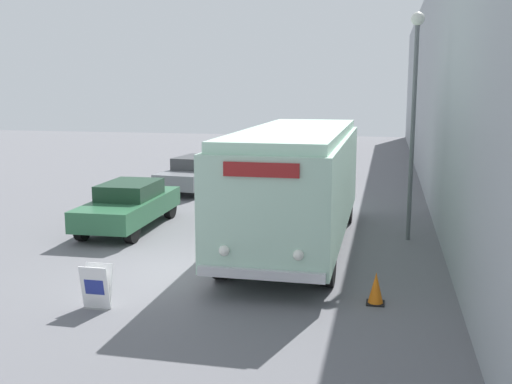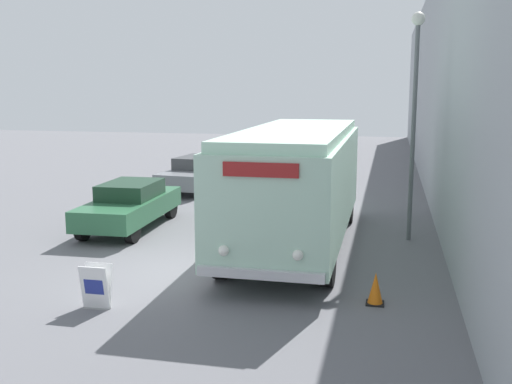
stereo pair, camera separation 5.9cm
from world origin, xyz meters
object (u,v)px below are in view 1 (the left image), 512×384
streetlamp (414,95)px  traffic_cone (376,288)px  parked_car_near (129,204)px  parked_car_mid (197,173)px  vintage_bus (296,180)px  sign_board (97,287)px

streetlamp → traffic_cone: bearing=-98.3°
parked_car_near → parked_car_mid: bearing=89.2°
vintage_bus → streetlamp: size_ratio=1.48×
vintage_bus → traffic_cone: size_ratio=14.13×
vintage_bus → traffic_cone: bearing=-61.1°
sign_board → streetlamp: 9.80m
vintage_bus → parked_car_mid: size_ratio=1.95×
streetlamp → parked_car_mid: bearing=141.8°
streetlamp → parked_car_mid: size_ratio=1.32×
streetlamp → vintage_bus: bearing=-156.3°
parked_car_mid → traffic_cone: size_ratio=7.24×
vintage_bus → parked_car_near: bearing=169.8°
parked_car_near → traffic_cone: 8.98m
parked_car_near → traffic_cone: bearing=-35.4°
traffic_cone → parked_car_near: bearing=146.3°
streetlamp → sign_board: bearing=-132.0°
streetlamp → parked_car_near: streetlamp is taller
streetlamp → parked_car_near: 8.90m
sign_board → vintage_bus: bearing=60.5°
parked_car_near → parked_car_mid: size_ratio=1.00×
sign_board → parked_car_near: parked_car_near is taller
streetlamp → parked_car_mid: streetlamp is taller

